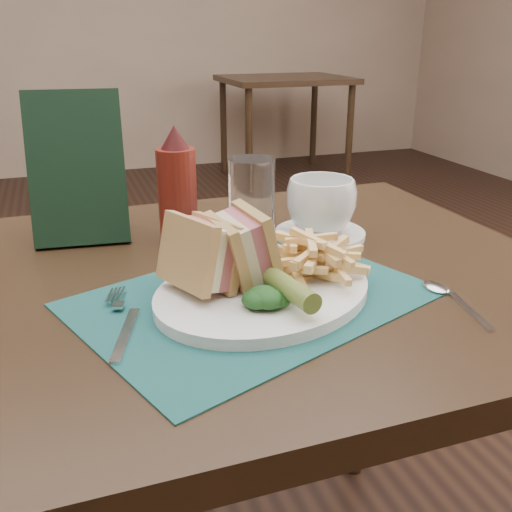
{
  "coord_description": "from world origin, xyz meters",
  "views": [
    {
      "loc": [
        -0.24,
        -1.22,
        1.07
      ],
      "look_at": [
        -0.01,
        -0.57,
        0.8
      ],
      "focal_mm": 40.0,
      "sensor_mm": 36.0,
      "label": 1
    }
  ],
  "objects_px": {
    "table_bg_right": "(284,128)",
    "ketchup_bottle": "(177,184)",
    "saucer": "(320,234)",
    "drinking_glass": "(252,198)",
    "placemat": "(253,298)",
    "sandwich_half_b": "(228,249)",
    "check_presenter": "(77,168)",
    "coffee_cup": "(321,205)",
    "table_main": "(250,473)",
    "sandwich_half_a": "(187,257)",
    "plate": "(264,291)"
  },
  "relations": [
    {
      "from": "table_main",
      "to": "table_bg_right",
      "type": "relative_size",
      "value": 1.0
    },
    {
      "from": "sandwich_half_b",
      "to": "ketchup_bottle",
      "type": "relative_size",
      "value": 0.51
    },
    {
      "from": "sandwich_half_a",
      "to": "check_presenter",
      "type": "distance_m",
      "value": 0.32
    },
    {
      "from": "placemat",
      "to": "plate",
      "type": "distance_m",
      "value": 0.02
    },
    {
      "from": "ketchup_bottle",
      "to": "table_bg_right",
      "type": "bearing_deg",
      "value": 65.23
    },
    {
      "from": "placemat",
      "to": "check_presenter",
      "type": "bearing_deg",
      "value": 121.72
    },
    {
      "from": "table_bg_right",
      "to": "ketchup_bottle",
      "type": "relative_size",
      "value": 4.84
    },
    {
      "from": "plate",
      "to": "coffee_cup",
      "type": "xyz_separation_m",
      "value": [
        0.17,
        0.19,
        0.05
      ]
    },
    {
      "from": "placemat",
      "to": "drinking_glass",
      "type": "height_order",
      "value": "drinking_glass"
    },
    {
      "from": "check_presenter",
      "to": "table_main",
      "type": "bearing_deg",
      "value": -37.69
    },
    {
      "from": "ketchup_bottle",
      "to": "drinking_glass",
      "type": "bearing_deg",
      "value": -9.68
    },
    {
      "from": "saucer",
      "to": "ketchup_bottle",
      "type": "bearing_deg",
      "value": 164.14
    },
    {
      "from": "sandwich_half_b",
      "to": "coffee_cup",
      "type": "height_order",
      "value": "sandwich_half_b"
    },
    {
      "from": "table_main",
      "to": "saucer",
      "type": "relative_size",
      "value": 6.0
    },
    {
      "from": "saucer",
      "to": "placemat",
      "type": "bearing_deg",
      "value": -134.3
    },
    {
      "from": "table_bg_right",
      "to": "sandwich_half_a",
      "type": "distance_m",
      "value": 3.78
    },
    {
      "from": "coffee_cup",
      "to": "check_presenter",
      "type": "relative_size",
      "value": 0.47
    },
    {
      "from": "table_main",
      "to": "sandwich_half_b",
      "type": "relative_size",
      "value": 9.44
    },
    {
      "from": "table_main",
      "to": "placemat",
      "type": "bearing_deg",
      "value": -105.82
    },
    {
      "from": "sandwich_half_a",
      "to": "saucer",
      "type": "height_order",
      "value": "sandwich_half_a"
    },
    {
      "from": "plate",
      "to": "check_presenter",
      "type": "xyz_separation_m",
      "value": [
        -0.2,
        0.31,
        0.11
      ]
    },
    {
      "from": "table_bg_right",
      "to": "drinking_glass",
      "type": "height_order",
      "value": "drinking_glass"
    },
    {
      "from": "drinking_glass",
      "to": "ketchup_bottle",
      "type": "relative_size",
      "value": 0.7
    },
    {
      "from": "check_presenter",
      "to": "sandwich_half_b",
      "type": "bearing_deg",
      "value": -54.22
    },
    {
      "from": "table_main",
      "to": "ketchup_bottle",
      "type": "xyz_separation_m",
      "value": [
        -0.07,
        0.15,
        0.47
      ]
    },
    {
      "from": "saucer",
      "to": "drinking_glass",
      "type": "relative_size",
      "value": 1.15
    },
    {
      "from": "table_main",
      "to": "sandwich_half_a",
      "type": "relative_size",
      "value": 9.5
    },
    {
      "from": "table_main",
      "to": "placemat",
      "type": "distance_m",
      "value": 0.39
    },
    {
      "from": "saucer",
      "to": "check_presenter",
      "type": "relative_size",
      "value": 0.62
    },
    {
      "from": "placemat",
      "to": "sandwich_half_b",
      "type": "distance_m",
      "value": 0.07
    },
    {
      "from": "placemat",
      "to": "plate",
      "type": "xyz_separation_m",
      "value": [
        0.01,
        -0.0,
        0.01
      ]
    },
    {
      "from": "sandwich_half_a",
      "to": "ketchup_bottle",
      "type": "xyz_separation_m",
      "value": [
        0.04,
        0.24,
        0.03
      ]
    },
    {
      "from": "ketchup_bottle",
      "to": "check_presenter",
      "type": "bearing_deg",
      "value": 159.31
    },
    {
      "from": "ketchup_bottle",
      "to": "saucer",
      "type": "bearing_deg",
      "value": -15.86
    },
    {
      "from": "coffee_cup",
      "to": "drinking_glass",
      "type": "distance_m",
      "value": 0.11
    },
    {
      "from": "ketchup_bottle",
      "to": "check_presenter",
      "type": "relative_size",
      "value": 0.77
    },
    {
      "from": "sandwich_half_b",
      "to": "drinking_glass",
      "type": "distance_m",
      "value": 0.23
    },
    {
      "from": "table_bg_right",
      "to": "sandwich_half_b",
      "type": "xyz_separation_m",
      "value": [
        -1.46,
        -3.43,
        0.44
      ]
    },
    {
      "from": "drinking_glass",
      "to": "placemat",
      "type": "bearing_deg",
      "value": -108.47
    },
    {
      "from": "placemat",
      "to": "plate",
      "type": "height_order",
      "value": "plate"
    },
    {
      "from": "saucer",
      "to": "drinking_glass",
      "type": "xyz_separation_m",
      "value": [
        -0.1,
        0.04,
        0.06
      ]
    },
    {
      "from": "table_main",
      "to": "table_bg_right",
      "type": "bearing_deg",
      "value": 67.23
    },
    {
      "from": "placemat",
      "to": "sandwich_half_b",
      "type": "height_order",
      "value": "sandwich_half_b"
    },
    {
      "from": "sandwich_half_b",
      "to": "drinking_glass",
      "type": "relative_size",
      "value": 0.73
    },
    {
      "from": "placemat",
      "to": "coffee_cup",
      "type": "bearing_deg",
      "value": 45.7
    },
    {
      "from": "ketchup_bottle",
      "to": "plate",
      "type": "bearing_deg",
      "value": -77.57
    },
    {
      "from": "coffee_cup",
      "to": "drinking_glass",
      "type": "bearing_deg",
      "value": 157.6
    },
    {
      "from": "sandwich_half_b",
      "to": "table_main",
      "type": "bearing_deg",
      "value": 49.5
    },
    {
      "from": "sandwich_half_b",
      "to": "coffee_cup",
      "type": "relative_size",
      "value": 0.84
    },
    {
      "from": "table_bg_right",
      "to": "ketchup_bottle",
      "type": "height_order",
      "value": "ketchup_bottle"
    }
  ]
}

